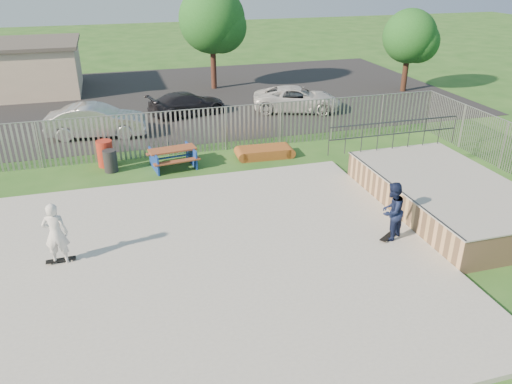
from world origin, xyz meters
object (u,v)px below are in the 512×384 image
object	(u,v)px
trash_bin_red	(105,153)
car_white	(297,99)
picnic_table	(173,158)
skater_white	(56,234)
tree_right	(410,36)
car_dark	(187,104)
tree_mid	(212,20)
car_silver	(97,121)
trash_bin_grey	(110,161)
funbox	(265,152)
skater_navy	(392,211)

from	to	relation	value
trash_bin_red	car_white	bearing A→B (deg)	27.72
picnic_table	car_white	bearing A→B (deg)	31.41
car_white	skater_white	bearing A→B (deg)	155.53
trash_bin_red	tree_right	xyz separation A→B (m)	(18.93, 8.05, 2.91)
car_dark	tree_right	xyz separation A→B (m)	(14.46, 1.56, 2.82)
car_white	skater_white	distance (m)	17.66
trash_bin_red	tree_mid	xyz separation A→B (m)	(7.18, 12.23, 3.83)
car_silver	car_dark	xyz separation A→B (m)	(4.76, 2.45, -0.15)
tree_right	tree_mid	bearing A→B (deg)	160.45
trash_bin_red	trash_bin_grey	size ratio (longest dim) A/B	1.21
picnic_table	skater_white	world-z (taller)	skater_white
car_silver	car_dark	bearing A→B (deg)	-54.26
car_silver	tree_mid	distance (m)	11.64
funbox	tree_mid	size ratio (longest dim) A/B	0.33
skater_navy	trash_bin_red	bearing A→B (deg)	-80.14
trash_bin_red	funbox	bearing A→B (deg)	-7.24
picnic_table	skater_navy	size ratio (longest dim) A/B	1.15
picnic_table	car_silver	size ratio (longest dim) A/B	0.45
picnic_table	tree_mid	bearing A→B (deg)	63.23
trash_bin_grey	tree_right	world-z (taller)	tree_right
funbox	skater_navy	xyz separation A→B (m)	(1.50, -8.01, 0.85)
car_white	tree_right	bearing A→B (deg)	-55.31
trash_bin_red	car_dark	xyz separation A→B (m)	(4.47, 6.49, 0.09)
picnic_table	skater_navy	bearing A→B (deg)	-63.20
funbox	tree_right	world-z (taller)	tree_right
tree_mid	skater_navy	xyz separation A→B (m)	(1.01, -21.08, -3.31)
funbox	car_silver	world-z (taller)	car_silver
picnic_table	trash_bin_grey	bearing A→B (deg)	167.33
car_dark	trash_bin_grey	bearing A→B (deg)	134.68
funbox	skater_white	distance (m)	10.45
trash_bin_red	trash_bin_grey	xyz separation A→B (m)	(0.18, -0.69, -0.09)
picnic_table	trash_bin_red	world-z (taller)	trash_bin_red
skater_white	picnic_table	bearing A→B (deg)	-114.01
picnic_table	trash_bin_red	xyz separation A→B (m)	(-2.68, 0.90, 0.14)
tree_right	skater_navy	world-z (taller)	tree_right
car_silver	funbox	bearing A→B (deg)	-116.51
skater_navy	car_silver	bearing A→B (deg)	-89.57
picnic_table	car_white	xyz separation A→B (m)	(7.89, 6.45, 0.29)
trash_bin_red	tree_right	bearing A→B (deg)	23.05
car_dark	skater_navy	distance (m)	15.80
trash_bin_red	trash_bin_grey	distance (m)	0.72
car_silver	tree_right	distance (m)	19.82
car_dark	tree_mid	world-z (taller)	tree_mid
picnic_table	skater_navy	world-z (taller)	skater_navy
car_white	tree_mid	xyz separation A→B (m)	(-3.39, 6.67, 3.67)
trash_bin_red	car_silver	xyz separation A→B (m)	(-0.29, 4.05, 0.25)
trash_bin_grey	tree_mid	world-z (taller)	tree_mid
car_silver	skater_white	world-z (taller)	skater_white
tree_mid	skater_navy	bearing A→B (deg)	-87.25
tree_mid	tree_right	bearing A→B (deg)	-19.55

